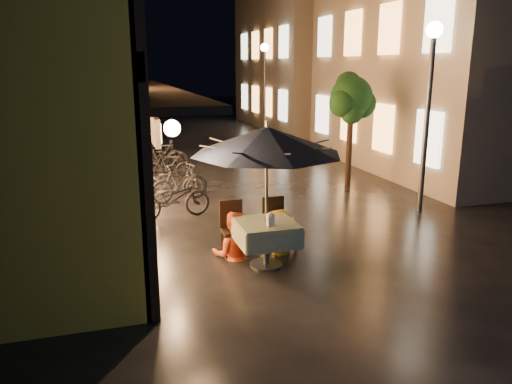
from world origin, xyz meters
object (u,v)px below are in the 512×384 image
object	(u,v)px
patio_umbrella	(267,141)
bicycle_0	(173,199)
person_orange	(233,213)
streetlamp_near	(430,84)
person_yellow	(279,211)
cafe_table	(266,233)
table_lantern	(271,218)

from	to	relation	value
patio_umbrella	bicycle_0	distance (m)	3.76
patio_umbrella	person_orange	bearing A→B (deg)	125.78
streetlamp_near	person_orange	distance (m)	5.52
patio_umbrella	person_yellow	world-z (taller)	patio_umbrella
streetlamp_near	person_yellow	xyz separation A→B (m)	(-4.03, -1.57, -2.13)
person_orange	cafe_table	bearing A→B (deg)	141.32
patio_umbrella	bicycle_0	xyz separation A→B (m)	(-1.15, 3.15, -1.70)
bicycle_0	table_lantern	bearing A→B (deg)	-172.68
table_lantern	person_yellow	distance (m)	0.86
cafe_table	patio_umbrella	world-z (taller)	patio_umbrella
cafe_table	patio_umbrella	xyz separation A→B (m)	(0.00, 0.00, 1.56)
person_orange	bicycle_0	size ratio (longest dim) A/B	0.94
table_lantern	bicycle_0	size ratio (longest dim) A/B	0.15
person_orange	bicycle_0	world-z (taller)	person_orange
cafe_table	person_orange	bearing A→B (deg)	125.78
cafe_table	bicycle_0	world-z (taller)	bicycle_0
streetlamp_near	person_orange	xyz separation A→B (m)	(-4.87, -1.50, -2.11)
person_orange	bicycle_0	distance (m)	2.69
cafe_table	table_lantern	world-z (taller)	table_lantern
person_orange	person_yellow	world-z (taller)	person_orange
table_lantern	person_orange	size ratio (longest dim) A/B	0.15
streetlamp_near	bicycle_0	xyz separation A→B (m)	(-5.60, 1.06, -2.46)
patio_umbrella	person_orange	xyz separation A→B (m)	(-0.42, 0.59, -1.34)
patio_umbrella	table_lantern	world-z (taller)	patio_umbrella
person_yellow	bicycle_0	world-z (taller)	person_yellow
person_orange	person_yellow	size ratio (longest dim) A/B	1.03
person_orange	bicycle_0	bearing A→B (deg)	-58.56
patio_umbrella	person_yellow	size ratio (longest dim) A/B	1.59
bicycle_0	streetlamp_near	bearing A→B (deg)	-112.32
streetlamp_near	table_lantern	world-z (taller)	streetlamp_near
person_orange	streetlamp_near	bearing A→B (deg)	-147.31
patio_umbrella	bicycle_0	bearing A→B (deg)	110.11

